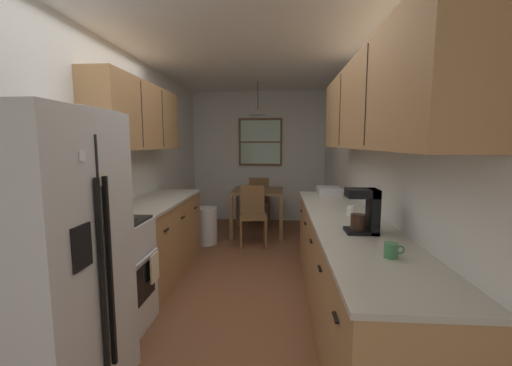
# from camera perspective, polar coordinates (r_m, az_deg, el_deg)

# --- Properties ---
(ground_plane) EXTENTS (12.00, 12.00, 0.00)m
(ground_plane) POSITION_cam_1_polar(r_m,az_deg,el_deg) (4.12, -1.94, -14.98)
(ground_plane) COLOR brown
(wall_left) EXTENTS (0.10, 9.00, 2.55)m
(wall_left) POSITION_cam_1_polar(r_m,az_deg,el_deg) (4.19, -20.71, 2.90)
(wall_left) COLOR silver
(wall_left) RESTS_ON ground
(wall_right) EXTENTS (0.10, 9.00, 2.55)m
(wall_right) POSITION_cam_1_polar(r_m,az_deg,el_deg) (3.92, 18.02, 2.76)
(wall_right) COLOR silver
(wall_right) RESTS_ON ground
(wall_back) EXTENTS (4.40, 0.10, 2.55)m
(wall_back) POSITION_cam_1_polar(r_m,az_deg,el_deg) (6.47, 0.49, 4.66)
(wall_back) COLOR silver
(wall_back) RESTS_ON ground
(ceiling_slab) EXTENTS (4.40, 9.00, 0.08)m
(ceiling_slab) POSITION_cam_1_polar(r_m,az_deg,el_deg) (3.96, -2.10, 22.35)
(ceiling_slab) COLOR white
(refrigerator) EXTENTS (0.77, 0.81, 1.73)m
(refrigerator) POSITION_cam_1_polar(r_m,az_deg,el_deg) (2.23, -33.88, -11.94)
(refrigerator) COLOR silver
(refrigerator) RESTS_ON ground
(stove_range) EXTENTS (0.66, 0.65, 1.10)m
(stove_range) POSITION_cam_1_polar(r_m,az_deg,el_deg) (2.98, -25.19, -14.77)
(stove_range) COLOR silver
(stove_range) RESTS_ON ground
(microwave_over_range) EXTENTS (0.39, 0.59, 0.35)m
(microwave_over_range) POSITION_cam_1_polar(r_m,az_deg,el_deg) (2.84, -28.44, 7.92)
(microwave_over_range) COLOR silver
(counter_left) EXTENTS (0.64, 1.69, 0.90)m
(counter_left) POSITION_cam_1_polar(r_m,az_deg,el_deg) (3.99, -16.96, -9.19)
(counter_left) COLOR #A87A4C
(counter_left) RESTS_ON ground
(upper_cabinets_left) EXTENTS (0.33, 1.77, 0.72)m
(upper_cabinets_left) POSITION_cam_1_polar(r_m,az_deg,el_deg) (3.85, -19.96, 10.92)
(upper_cabinets_left) COLOR #A87A4C
(counter_right) EXTENTS (0.64, 3.13, 0.90)m
(counter_right) POSITION_cam_1_polar(r_m,az_deg,el_deg) (3.02, 15.63, -14.46)
(counter_right) COLOR #A87A4C
(counter_right) RESTS_ON ground
(upper_cabinets_right) EXTENTS (0.33, 2.81, 0.72)m
(upper_cabinets_right) POSITION_cam_1_polar(r_m,az_deg,el_deg) (2.82, 19.67, 13.04)
(upper_cabinets_right) COLOR #A87A4C
(dining_table) EXTENTS (0.85, 0.87, 0.75)m
(dining_table) POSITION_cam_1_polar(r_m,az_deg,el_deg) (5.53, 0.31, -2.47)
(dining_table) COLOR brown
(dining_table) RESTS_ON ground
(dining_chair_near) EXTENTS (0.44, 0.44, 0.90)m
(dining_chair_near) POSITION_cam_1_polar(r_m,az_deg,el_deg) (4.92, -0.54, -5.21)
(dining_chair_near) COLOR brown
(dining_chair_near) RESTS_ON ground
(dining_chair_far) EXTENTS (0.40, 0.40, 0.90)m
(dining_chair_far) POSITION_cam_1_polar(r_m,az_deg,el_deg) (6.18, 0.62, -2.67)
(dining_chair_far) COLOR brown
(dining_chair_far) RESTS_ON ground
(pendant_light) EXTENTS (0.31, 0.31, 0.55)m
(pendant_light) POSITION_cam_1_polar(r_m,az_deg,el_deg) (5.47, 0.32, 12.41)
(pendant_light) COLOR black
(back_window) EXTENTS (0.85, 0.05, 0.92)m
(back_window) POSITION_cam_1_polar(r_m,az_deg,el_deg) (6.39, 0.78, 7.23)
(back_window) COLOR brown
(trash_bin) EXTENTS (0.33, 0.33, 0.56)m
(trash_bin) POSITION_cam_1_polar(r_m,az_deg,el_deg) (5.07, -8.71, -7.44)
(trash_bin) COLOR silver
(trash_bin) RESTS_ON ground
(storage_canister) EXTENTS (0.11, 0.11, 0.18)m
(storage_canister) POSITION_cam_1_polar(r_m,az_deg,el_deg) (3.21, -21.97, -3.44)
(storage_canister) COLOR red
(storage_canister) RESTS_ON counter_left
(dish_towel) EXTENTS (0.02, 0.16, 0.24)m
(dish_towel) POSITION_cam_1_polar(r_m,az_deg,el_deg) (2.96, -17.46, -13.98)
(dish_towel) COLOR beige
(coffee_maker) EXTENTS (0.22, 0.18, 0.32)m
(coffee_maker) POSITION_cam_1_polar(r_m,az_deg,el_deg) (2.46, 18.81, -4.53)
(coffee_maker) COLOR black
(coffee_maker) RESTS_ON counter_right
(mug_by_coffeemaker) EXTENTS (0.12, 0.08, 0.09)m
(mug_by_coffeemaker) POSITION_cam_1_polar(r_m,az_deg,el_deg) (3.04, 16.51, -4.67)
(mug_by_coffeemaker) COLOR white
(mug_by_coffeemaker) RESTS_ON counter_right
(mug_spare) EXTENTS (0.11, 0.08, 0.09)m
(mug_spare) POSITION_cam_1_polar(r_m,az_deg,el_deg) (2.02, 22.77, -10.89)
(mug_spare) COLOR #3F7F4C
(mug_spare) RESTS_ON counter_right
(dish_rack) EXTENTS (0.28, 0.34, 0.10)m
(dish_rack) POSITION_cam_1_polar(r_m,az_deg,el_deg) (4.13, 12.77, -1.42)
(dish_rack) COLOR silver
(dish_rack) RESTS_ON counter_right
(table_serving_bowl) EXTENTS (0.21, 0.21, 0.06)m
(table_serving_bowl) POSITION_cam_1_polar(r_m,az_deg,el_deg) (5.44, -0.72, -1.04)
(table_serving_bowl) COLOR silver
(table_serving_bowl) RESTS_ON dining_table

